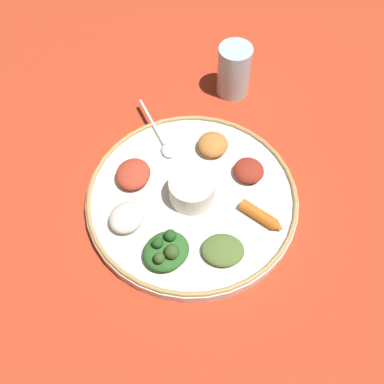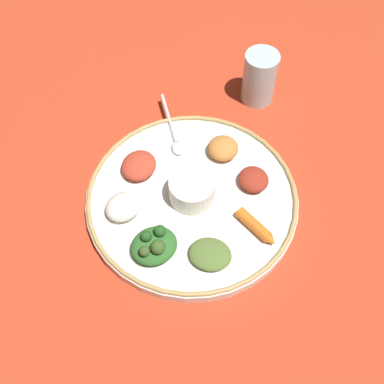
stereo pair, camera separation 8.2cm
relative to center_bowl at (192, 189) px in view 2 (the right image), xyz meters
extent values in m
plane|color=#B7381E|center=(0.00, 0.00, -0.04)|extent=(2.40, 2.40, 0.00)
cylinder|color=white|center=(0.00, 0.00, -0.03)|extent=(0.38, 0.38, 0.02)
torus|color=tan|center=(0.00, 0.00, -0.02)|extent=(0.37, 0.37, 0.01)
cylinder|color=silver|center=(0.00, 0.00, 0.00)|extent=(0.08, 0.08, 0.05)
cylinder|color=#99471E|center=(0.00, 0.00, 0.02)|extent=(0.07, 0.07, 0.01)
ellipsoid|color=silver|center=(0.11, 0.01, -0.02)|extent=(0.04, 0.03, 0.01)
cylinder|color=silver|center=(0.19, 0.02, -0.02)|extent=(0.12, 0.02, 0.01)
ellipsoid|color=#2D6628|center=(-0.09, 0.08, -0.01)|extent=(0.09, 0.10, 0.03)
sphere|color=#385623|center=(-0.11, 0.09, 0.01)|extent=(0.02, 0.02, 0.02)
sphere|color=#23511E|center=(-0.08, 0.06, 0.01)|extent=(0.02, 0.02, 0.02)
sphere|color=#385623|center=(-0.11, 0.07, 0.01)|extent=(0.02, 0.02, 0.02)
sphere|color=#23511E|center=(-0.09, 0.09, 0.01)|extent=(0.02, 0.02, 0.02)
cylinder|color=orange|center=(-0.08, -0.09, -0.01)|extent=(0.07, 0.05, 0.02)
cone|color=orange|center=(-0.11, -0.12, -0.01)|extent=(0.02, 0.02, 0.02)
ellipsoid|color=#B73D28|center=(0.07, 0.09, -0.01)|extent=(0.09, 0.09, 0.03)
ellipsoid|color=#567033|center=(-0.12, -0.01, -0.01)|extent=(0.08, 0.09, 0.02)
ellipsoid|color=maroon|center=(0.01, -0.11, -0.01)|extent=(0.07, 0.07, 0.03)
ellipsoid|color=#C67A38|center=(0.09, -0.07, -0.01)|extent=(0.06, 0.06, 0.03)
ellipsoid|color=silver|center=(-0.01, 0.12, -0.01)|extent=(0.08, 0.08, 0.03)
cylinder|color=silver|center=(0.24, -0.17, 0.01)|extent=(0.07, 0.07, 0.11)
cylinder|color=tan|center=(0.24, -0.17, -0.02)|extent=(0.06, 0.06, 0.05)
camera|label=1|loc=(-0.42, 0.14, 0.68)|focal=44.44mm
camera|label=2|loc=(-0.44, 0.06, 0.68)|focal=44.44mm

